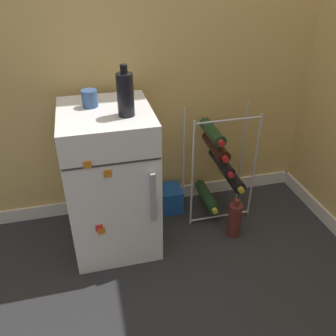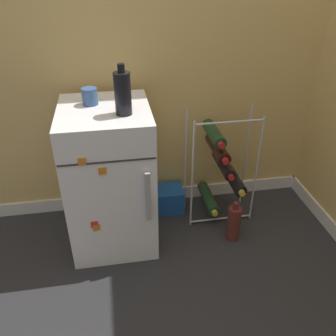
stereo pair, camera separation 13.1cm
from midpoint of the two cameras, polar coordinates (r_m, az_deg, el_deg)
name	(u,v)px [view 1 (the left image)]	position (r m, az deg, el deg)	size (l,w,h in m)	color
ground_plane	(173,270)	(2.01, -1.17, -16.11)	(14.00, 14.00, 0.00)	#28282B
wall_back	(142,6)	(2.04, -6.29, 24.40)	(7.09, 0.07, 2.50)	tan
mini_fridge	(111,180)	(1.98, -10.98, -1.98)	(0.46, 0.53, 0.82)	white
wine_rack	(218,164)	(2.20, 6.35, 0.59)	(0.41, 0.31, 0.71)	#B2B2B7
soda_box	(165,199)	(2.36, -2.08, -5.02)	(0.21, 0.17, 0.16)	#194C9E
fridge_top_cup	(90,98)	(1.84, -14.51, 10.72)	(0.08, 0.08, 0.08)	#335184
fridge_top_bottle	(125,94)	(1.68, -9.13, 11.59)	(0.08, 0.08, 0.24)	black
loose_bottle_floor	(234,220)	(2.17, 8.90, -8.21)	(0.08, 0.08, 0.26)	#56231E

